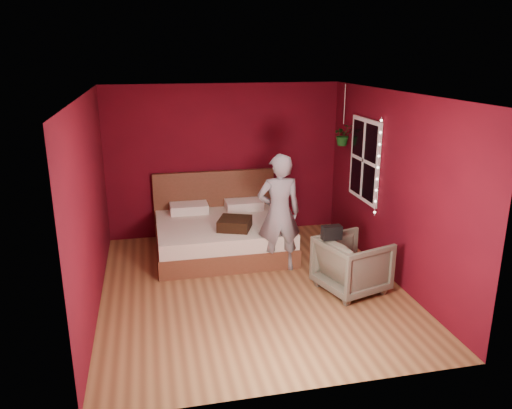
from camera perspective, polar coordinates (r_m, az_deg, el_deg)
name	(u,v)px	position (r m, az deg, el deg)	size (l,w,h in m)	color
floor	(252,287)	(6.94, -0.51, -9.39)	(4.50, 4.50, 0.00)	olive
room_walls	(251,167)	(6.37, -0.55, 4.25)	(4.04, 4.54, 2.62)	#5B0915
window	(364,160)	(7.86, 12.27, 4.98)	(0.05, 0.97, 1.27)	white
fairy_lights	(378,168)	(7.39, 13.76, 4.12)	(0.04, 0.04, 1.45)	silver
bed	(222,233)	(8.07, -3.96, -3.24)	(2.08, 1.77, 1.14)	brown
person	(279,213)	(7.17, 2.65, -1.00)	(0.63, 0.42, 1.74)	gray
armchair	(352,264)	(6.82, 10.92, -6.75)	(0.80, 0.82, 0.75)	#565244
handbag	(332,232)	(6.57, 8.63, -3.18)	(0.26, 0.13, 0.18)	black
throw_pillow	(235,224)	(7.55, -2.44, -2.20)	(0.46, 0.46, 0.16)	black
hanging_plant	(343,135)	(8.40, 9.91, 7.86)	(0.33, 0.29, 0.99)	silver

